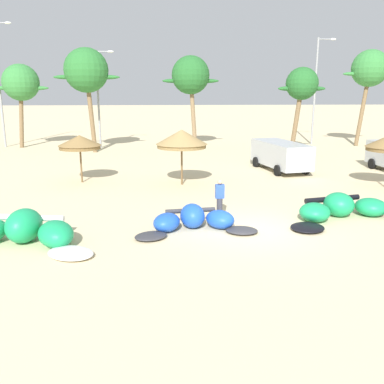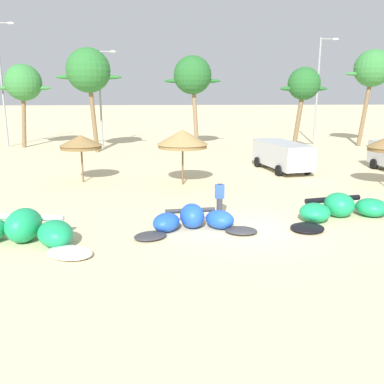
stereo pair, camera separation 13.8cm
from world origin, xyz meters
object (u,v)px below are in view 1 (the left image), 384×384
object	(u,v)px
beach_umbrella_middle	(182,139)
palm_left	(86,71)
kite_far_left	(20,232)
palm_leftmost	(21,83)
person_near_kites	(220,199)
palm_left_of_gap	(191,76)
palm_center_right	(370,69)
lamppost_east_center	(317,86)
lamppost_west	(0,80)
palm_center_left	(302,85)
kite_left_of_center	(343,209)
beach_umbrella_near_van	(80,142)
kite_left	(194,220)
parked_car_second	(280,154)
lamppost_west_center	(99,94)

from	to	relation	value
beach_umbrella_middle	palm_left	size ratio (longest dim) A/B	0.36
kite_far_left	palm_left	bearing A→B (deg)	93.42
kite_far_left	palm_leftmost	world-z (taller)	palm_leftmost
kite_far_left	beach_umbrella_middle	size ratio (longest dim) A/B	1.95
person_near_kites	palm_leftmost	distance (m)	27.32
palm_left	palm_left_of_gap	bearing A→B (deg)	10.26
person_near_kites	palm_center_right	bearing A→B (deg)	52.94
palm_left_of_gap	lamppost_east_center	bearing A→B (deg)	11.21
person_near_kites	lamppost_west	bearing A→B (deg)	126.00
palm_center_left	lamppost_west	bearing A→B (deg)	166.20
kite_left_of_center	palm_center_right	xyz separation A→B (m)	(11.37, 22.07, 6.52)
palm_leftmost	palm_left_of_gap	size ratio (longest dim) A/B	0.92
beach_umbrella_near_van	lamppost_east_center	bearing A→B (deg)	39.73
beach_umbrella_near_van	lamppost_east_center	size ratio (longest dim) A/B	0.27
kite_left	lamppost_west	world-z (taller)	lamppost_west
kite_far_left	palm_left_of_gap	world-z (taller)	palm_left_of_gap
parked_car_second	palm_center_left	size ratio (longest dim) A/B	0.79
lamppost_west_center	person_near_kites	bearing A→B (deg)	-70.19
beach_umbrella_middle	parked_car_second	world-z (taller)	beach_umbrella_middle
person_near_kites	lamppost_east_center	world-z (taller)	lamppost_east_center
palm_leftmost	palm_left	world-z (taller)	palm_left
beach_umbrella_near_van	person_near_kites	bearing A→B (deg)	-46.37
kite_far_left	lamppost_west_center	distance (m)	24.78
palm_left	lamppost_east_center	world-z (taller)	lamppost_east_center
lamppost_west	lamppost_east_center	world-z (taller)	lamppost_west
palm_leftmost	lamppost_east_center	world-z (taller)	lamppost_east_center
kite_left_of_center	beach_umbrella_near_van	bearing A→B (deg)	147.55
kite_left_of_center	beach_umbrella_middle	distance (m)	9.42
palm_leftmost	palm_left	xyz separation A→B (m)	(6.35, -3.35, 0.91)
lamppost_east_center	parked_car_second	bearing A→B (deg)	-117.90
parked_car_second	lamppost_east_center	xyz separation A→B (m)	(6.83, 12.89, 4.32)
beach_umbrella_near_van	lamppost_east_center	xyz separation A→B (m)	(18.99, 15.78, 3.13)
kite_left	lamppost_west	xyz separation A→B (m)	(-15.56, 24.36, 5.61)
parked_car_second	palm_left	bearing A→B (deg)	146.68
parked_car_second	palm_leftmost	world-z (taller)	palm_leftmost
lamppost_west	lamppost_east_center	bearing A→B (deg)	0.08
parked_car_second	lamppost_east_center	world-z (taller)	lamppost_east_center
palm_left_of_gap	beach_umbrella_near_van	bearing A→B (deg)	-117.67
beach_umbrella_near_van	beach_umbrella_middle	xyz separation A→B (m)	(5.64, -0.96, 0.26)
kite_left_of_center	palm_left_of_gap	xyz separation A→B (m)	(-4.92, 21.01, 5.87)
kite_left	palm_center_right	bearing A→B (deg)	52.74
palm_left	kite_left_of_center	bearing A→B (deg)	-55.36
kite_far_left	lamppost_west	distance (m)	27.86
kite_far_left	palm_center_right	world-z (taller)	palm_center_right
beach_umbrella_near_van	palm_left	size ratio (longest dim) A/B	0.32
kite_left_of_center	palm_center_left	world-z (taller)	palm_center_left
kite_left	palm_center_right	xyz separation A→B (m)	(17.56, 23.09, 6.55)
beach_umbrella_middle	person_near_kites	xyz separation A→B (m)	(1.28, -6.30, -1.72)
lamppost_east_center	person_near_kites	bearing A→B (deg)	-117.66
palm_leftmost	palm_left_of_gap	xyz separation A→B (m)	(14.88, -1.80, 0.60)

